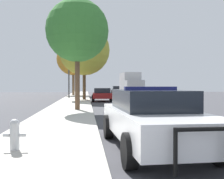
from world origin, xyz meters
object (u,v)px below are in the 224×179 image
object	(u,v)px
traffic_light	(82,66)
car_background_midblock	(102,94)
tree_sidewalk_near	(77,31)
tree_sidewalk_mid	(84,50)
fire_hydrant	(15,134)
tree_sidewalk_far	(73,59)
police_car	(153,117)
box_truck	(131,84)
car_background_distant	(117,90)

from	to	relation	value
traffic_light	car_background_midblock	bearing A→B (deg)	-67.89
tree_sidewalk_near	tree_sidewalk_mid	size ratio (longest dim) A/B	0.87
fire_hydrant	tree_sidewalk_far	size ratio (longest dim) A/B	0.09
police_car	box_truck	world-z (taller)	box_truck
car_background_midblock	tree_sidewalk_far	bearing A→B (deg)	106.24
traffic_light	tree_sidewalk_mid	distance (m)	4.17
fire_hydrant	traffic_light	bearing A→B (deg)	87.48
fire_hydrant	box_truck	xyz separation A→B (m)	(8.06, 33.38, 1.26)
traffic_light	tree_sidewalk_mid	size ratio (longest dim) A/B	0.68
car_background_midblock	tree_sidewalk_near	size ratio (longest dim) A/B	0.60
car_background_distant	box_truck	bearing A→B (deg)	-84.19
police_car	tree_sidewalk_mid	size ratio (longest dim) A/B	0.69
tree_sidewalk_mid	car_background_midblock	bearing A→B (deg)	-34.27
tree_sidewalk_near	traffic_light	bearing A→B (deg)	89.87
car_background_distant	car_background_midblock	bearing A→B (deg)	-97.52
tree_sidewalk_far	traffic_light	bearing A→B (deg)	-81.32
police_car	traffic_light	bearing A→B (deg)	-87.90
tree_sidewalk_near	box_truck	bearing A→B (deg)	73.13
police_car	tree_sidewalk_far	world-z (taller)	tree_sidewalk_far
traffic_light	tree_sidewalk_mid	bearing A→B (deg)	-85.46
police_car	fire_hydrant	distance (m)	3.36
traffic_light	tree_sidewalk_near	xyz separation A→B (m)	(-0.03, -15.71, 1.05)
car_background_midblock	tree_sidewalk_far	world-z (taller)	tree_sidewalk_far
box_truck	traffic_light	bearing A→B (deg)	45.63
car_background_midblock	box_truck	world-z (taller)	box_truck
tree_sidewalk_far	tree_sidewalk_near	distance (m)	24.65
car_background_midblock	tree_sidewalk_far	size ratio (longest dim) A/B	0.51
tree_sidewalk_far	car_background_midblock	bearing A→B (deg)	-76.21
police_car	car_background_distant	bearing A→B (deg)	-97.90
police_car	car_background_midblock	xyz separation A→B (m)	(-0.08, 20.65, -0.10)
tree_sidewalk_mid	police_car	bearing A→B (deg)	-85.15
traffic_light	tree_sidewalk_far	size ratio (longest dim) A/B	0.67
fire_hydrant	tree_sidewalk_far	xyz separation A→B (m)	(-0.21, 35.10, 4.97)
police_car	tree_sidewalk_far	distance (m)	35.18
tree_sidewalk_far	police_car	bearing A→B (deg)	-84.19
traffic_light	tree_sidewalk_far	distance (m)	9.15
traffic_light	car_background_distant	size ratio (longest dim) A/B	1.27
tree_sidewalk_far	tree_sidewalk_near	xyz separation A→B (m)	(1.33, -24.61, -0.59)
tree_sidewalk_far	tree_sidewalk_mid	world-z (taller)	tree_sidewalk_far
traffic_light	tree_sidewalk_mid	xyz separation A→B (m)	(0.31, -3.92, 1.36)
traffic_light	tree_sidewalk_mid	world-z (taller)	tree_sidewalk_mid
police_car	box_truck	size ratio (longest dim) A/B	0.67
box_truck	tree_sidewalk_near	xyz separation A→B (m)	(-6.94, -22.89, 3.12)
tree_sidewalk_near	tree_sidewalk_mid	bearing A→B (deg)	88.32
police_car	car_background_distant	size ratio (longest dim) A/B	1.28
traffic_light	car_background_midblock	xyz separation A→B (m)	(2.09, -5.13, -3.15)
car_background_midblock	tree_sidewalk_near	world-z (taller)	tree_sidewalk_near
traffic_light	tree_sidewalk_far	xyz separation A→B (m)	(-1.36, 8.90, 1.63)
traffic_light	car_background_distant	bearing A→B (deg)	71.59
tree_sidewalk_mid	tree_sidewalk_near	bearing A→B (deg)	-91.68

